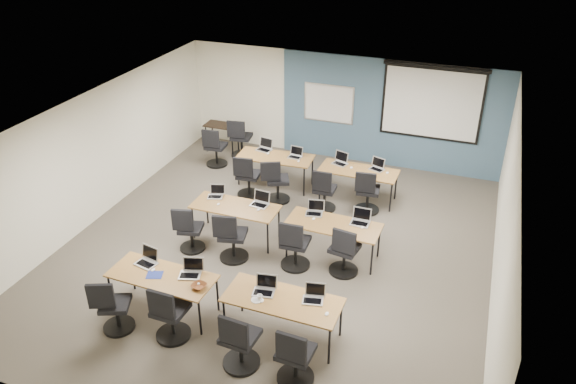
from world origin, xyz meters
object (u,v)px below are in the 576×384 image
at_px(laptop_1, 191,271).
at_px(task_chair_1, 169,317).
at_px(task_chair_3, 295,360).
at_px(laptop_6, 315,210).
at_px(laptop_0, 147,259).
at_px(laptop_3, 314,296).
at_px(task_chair_5, 231,240).
at_px(utility_table, 222,128).
at_px(task_chair_9, 276,184).
at_px(task_chair_11, 367,195).
at_px(laptop_7, 361,220).
at_px(laptop_9, 295,155).
at_px(training_table_mid_left, 235,208).
at_px(laptop_4, 216,194).
at_px(task_chair_0, 113,310).
at_px(laptop_5, 260,201).
at_px(laptop_10, 340,161).
at_px(training_table_back_left, 275,158).
at_px(projector_screen, 432,99).
at_px(training_table_front_left, 162,277).
at_px(laptop_2, 265,288).
at_px(spare_chair_b, 215,150).
at_px(spare_chair_a, 240,141).
at_px(training_table_back_right, 359,172).
at_px(task_chair_2, 239,344).
at_px(task_chair_7, 344,254).
at_px(task_chair_4, 189,233).
at_px(task_chair_10, 324,193).
at_px(task_chair_6, 294,248).
at_px(whiteboard, 329,104).
at_px(laptop_8, 265,147).
at_px(laptop_11, 377,167).
at_px(training_table_mid_right, 333,226).

bearing_deg(laptop_1, task_chair_1, -108.23).
relative_size(task_chair_3, laptop_6, 3.18).
distance_m(laptop_0, laptop_3, 2.89).
distance_m(task_chair_5, utility_table, 5.01).
distance_m(task_chair_9, task_chair_11, 2.02).
bearing_deg(laptop_7, laptop_6, 178.08).
height_order(task_chair_5, laptop_9, task_chair_5).
bearing_deg(task_chair_1, training_table_mid_left, 96.46).
xyz_separation_m(laptop_1, laptop_4, (-0.79, 2.47, -0.01)).
height_order(training_table_mid_left, task_chair_0, task_chair_0).
height_order(task_chair_0, laptop_5, laptop_5).
height_order(laptop_10, task_chair_11, task_chair_11).
bearing_deg(laptop_4, training_table_back_left, 60.91).
relative_size(laptop_0, laptop_7, 1.00).
height_order(projector_screen, laptop_10, projector_screen).
xyz_separation_m(training_table_front_left, laptop_10, (1.60, 5.00, 0.11)).
bearing_deg(task_chair_0, training_table_mid_left, 55.15).
bearing_deg(laptop_2, task_chair_1, -160.16).
bearing_deg(spare_chair_b, task_chair_0, -83.32).
distance_m(laptop_4, spare_chair_a, 3.47).
xyz_separation_m(training_table_back_right, task_chair_2, (-0.40, -5.51, -0.25)).
height_order(task_chair_0, utility_table, task_chair_0).
relative_size(training_table_mid_left, task_chair_7, 1.69).
xyz_separation_m(task_chair_4, laptop_5, (1.09, 0.95, 0.39)).
bearing_deg(laptop_9, task_chair_10, -37.23).
bearing_deg(task_chair_6, whiteboard, 96.91).
bearing_deg(task_chair_0, spare_chair_a, 74.66).
bearing_deg(laptop_4, laptop_8, 70.78).
height_order(task_chair_0, laptop_11, task_chair_0).
bearing_deg(laptop_5, laptop_10, 72.50).
bearing_deg(laptop_3, training_table_front_left, 174.24).
height_order(task_chair_1, utility_table, task_chair_1).
distance_m(laptop_2, laptop_6, 2.51).
bearing_deg(laptop_3, laptop_1, 170.32).
height_order(task_chair_0, task_chair_2, task_chair_2).
distance_m(laptop_7, laptop_8, 3.80).
relative_size(training_table_mid_right, training_table_back_left, 1.00).
height_order(task_chair_5, task_chair_9, task_chair_5).
bearing_deg(utility_table, laptop_3, -53.22).
bearing_deg(laptop_8, laptop_3, -49.19).
xyz_separation_m(laptop_8, task_chair_9, (0.68, -1.01, -0.37)).
height_order(task_chair_0, laptop_7, laptop_7).
height_order(laptop_4, utility_table, laptop_4).
distance_m(laptop_6, spare_chair_a, 4.48).
relative_size(whiteboard, laptop_4, 4.25).
xyz_separation_m(projector_screen, training_table_back_left, (-3.20, -1.91, -1.20)).
height_order(laptop_2, laptop_7, laptop_7).
bearing_deg(spare_chair_b, task_chair_7, -42.38).
xyz_separation_m(task_chair_7, utility_table, (-4.44, 4.13, 0.23)).
xyz_separation_m(task_chair_5, laptop_9, (0.12, 3.26, 0.36)).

